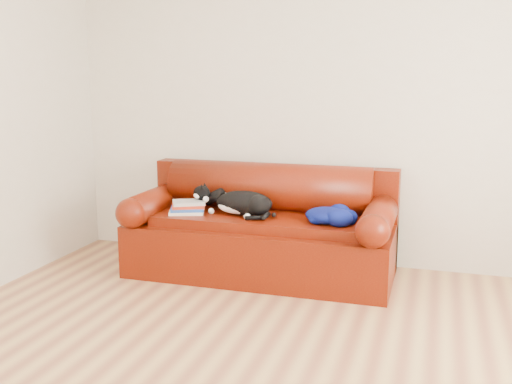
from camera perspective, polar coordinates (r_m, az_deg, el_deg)
ground at (r=3.51m, az=0.05°, el=-16.01°), size 4.50×4.50×0.00m
room_shell at (r=3.10m, az=2.38°, el=12.37°), size 4.52×4.02×2.61m
sofa_base at (r=4.87m, az=0.50°, el=-5.13°), size 2.10×0.90×0.50m
sofa_back at (r=5.02m, az=1.31°, el=-1.05°), size 2.10×1.01×0.88m
book_stack at (r=4.86m, az=-6.53°, el=-1.45°), size 0.32×0.29×0.10m
cat at (r=4.76m, az=-1.29°, el=-1.08°), size 0.63×0.42×0.24m
blanket at (r=4.56m, az=7.08°, el=-2.17°), size 0.46×0.46×0.13m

